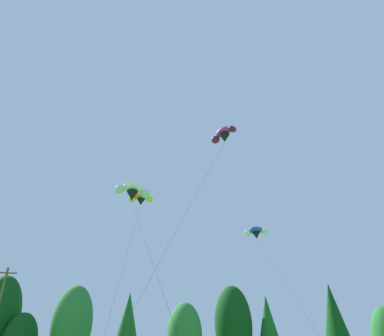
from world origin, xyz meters
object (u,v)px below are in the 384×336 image
at_px(parafoil_kite_high_orange, 141,199).
at_px(parafoil_kite_far_blue_white, 256,233).
at_px(parafoil_kite_low_magenta, 224,135).
at_px(parafoil_kite_mid_white, 133,192).

distance_m(parafoil_kite_high_orange, parafoil_kite_far_blue_white, 16.28).
bearing_deg(parafoil_kite_low_magenta, parafoil_kite_high_orange, 129.23).
distance_m(parafoil_kite_mid_white, parafoil_kite_far_blue_white, 19.83).
distance_m(parafoil_kite_high_orange, parafoil_kite_mid_white, 6.55).
bearing_deg(parafoil_kite_far_blue_white, parafoil_kite_low_magenta, -117.76).
xyz_separation_m(parafoil_kite_mid_white, parafoil_kite_low_magenta, (8.49, -3.23, 5.38)).
xyz_separation_m(parafoil_kite_high_orange, parafoil_kite_mid_white, (-0.84, -6.13, -2.14)).
height_order(parafoil_kite_high_orange, parafoil_kite_low_magenta, parafoil_kite_low_magenta).
relative_size(parafoil_kite_high_orange, parafoil_kite_mid_white, 1.20).
bearing_deg(parafoil_kite_far_blue_white, parafoil_kite_mid_white, -144.82).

